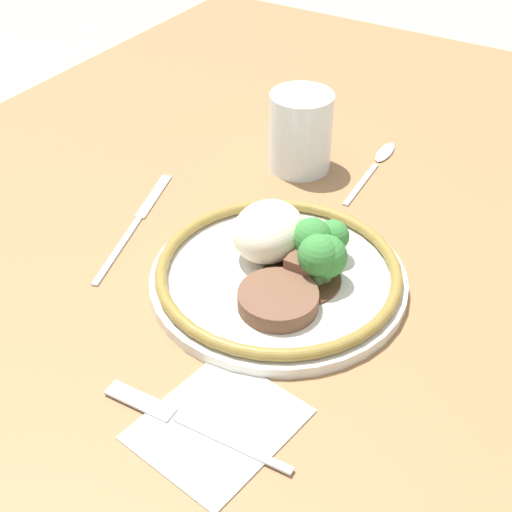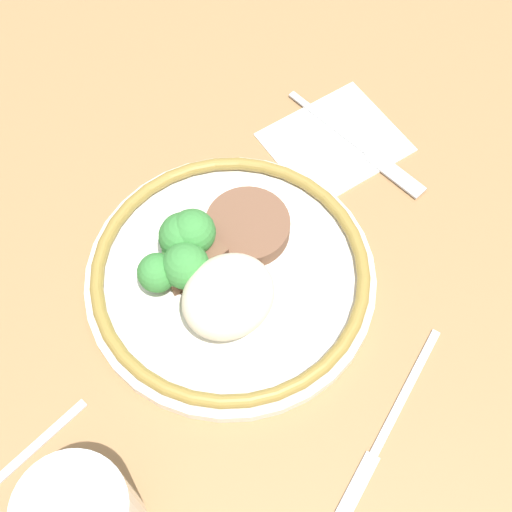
{
  "view_description": "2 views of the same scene",
  "coord_description": "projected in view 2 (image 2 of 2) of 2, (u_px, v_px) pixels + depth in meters",
  "views": [
    {
      "loc": [
        -0.45,
        -0.31,
        0.5
      ],
      "look_at": [
        0.02,
        -0.02,
        0.07
      ],
      "focal_mm": 50.0,
      "sensor_mm": 36.0,
      "label": 1
    },
    {
      "loc": [
        0.2,
        0.18,
        0.61
      ],
      "look_at": [
        0.0,
        -0.04,
        0.07
      ],
      "focal_mm": 50.0,
      "sensor_mm": 36.0,
      "label": 2
    }
  ],
  "objects": [
    {
      "name": "fork",
      "position": [
        367.0,
        152.0,
        0.7
      ],
      "size": [
        0.02,
        0.17,
        0.0
      ],
      "rotation": [
        0.0,
        0.0,
        1.61
      ],
      "color": "#B7B7BC",
      "rests_on": "napkin"
    },
    {
      "name": "napkin",
      "position": [
        335.0,
        142.0,
        0.71
      ],
      "size": [
        0.14,
        0.12,
        0.0
      ],
      "color": "silver",
      "rests_on": "dining_table"
    },
    {
      "name": "plate",
      "position": [
        224.0,
        272.0,
        0.62
      ],
      "size": [
        0.26,
        0.26,
        0.07
      ],
      "color": "silver",
      "rests_on": "dining_table"
    },
    {
      "name": "knife",
      "position": [
        377.0,
        448.0,
        0.56
      ],
      "size": [
        0.21,
        0.07,
        0.0
      ],
      "rotation": [
        0.0,
        0.0,
        0.3
      ],
      "color": "#B7B7BC",
      "rests_on": "dining_table"
    },
    {
      "name": "ground_plane",
      "position": [
        285.0,
        316.0,
        0.66
      ],
      "size": [
        8.0,
        8.0,
        0.0
      ],
      "primitive_type": "plane",
      "color": "tan"
    },
    {
      "name": "dining_table",
      "position": [
        285.0,
        307.0,
        0.64
      ],
      "size": [
        1.5,
        1.01,
        0.04
      ],
      "color": "olive",
      "rests_on": "ground"
    }
  ]
}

